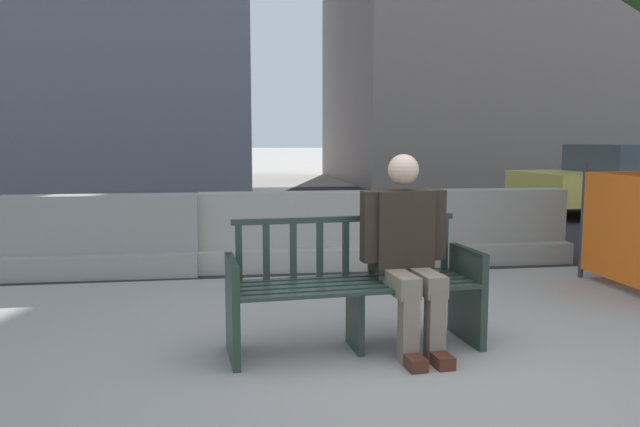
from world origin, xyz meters
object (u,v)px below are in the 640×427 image
Objects in this scene: street_bench at (354,291)px; jersey_barrier_centre at (291,237)px; jersey_barrier_right at (478,232)px; jersey_barrier_left at (102,242)px; seated_person at (406,248)px.

street_bench is 2.74m from jersey_barrier_centre.
jersey_barrier_left is at bearing -179.29° from jersey_barrier_right.
jersey_barrier_centre and jersey_barrier_left have the same top height.
jersey_barrier_centre is at bearing 92.50° from street_bench.
jersey_barrier_centre is (-0.12, 2.74, -0.06)m from street_bench.
seated_person is at bearing -121.58° from jersey_barrier_right.
street_bench is 3.44m from jersey_barrier_left.
seated_person is 3.71m from jersey_barrier_left.
street_bench is 0.46m from seated_person.
seated_person is (0.35, -0.03, 0.29)m from street_bench.
jersey_barrier_centre is (-0.47, 2.77, -0.35)m from seated_person.
jersey_barrier_left is at bearing 128.06° from street_bench.
seated_person is at bearing -80.33° from jersey_barrier_centre.
jersey_barrier_centre is 2.00m from jersey_barrier_left.
seated_person is 0.65× the size of jersey_barrier_centre.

